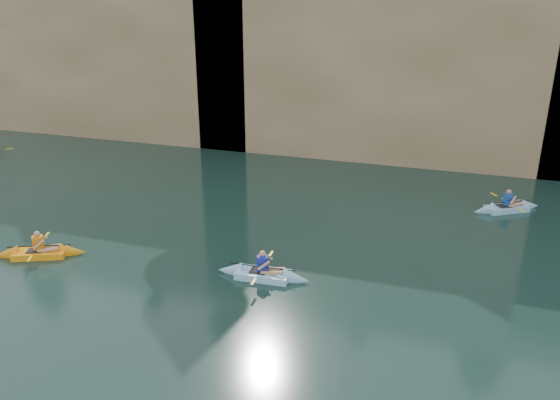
% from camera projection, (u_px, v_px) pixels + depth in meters
% --- Properties ---
extents(cliff, '(70.00, 16.00, 12.00)m').
position_uv_depth(cliff, '(390.00, 40.00, 36.08)').
color(cliff, tan).
rests_on(cliff, ground).
extents(cliff_slab_west, '(26.00, 2.40, 10.56)m').
position_uv_depth(cliff_slab_west, '(66.00, 53.00, 35.63)').
color(cliff_slab_west, tan).
rests_on(cliff_slab_west, ground).
extents(cliff_slab_center, '(24.00, 2.40, 11.40)m').
position_uv_depth(cliff_slab_center, '(409.00, 58.00, 29.03)').
color(cliff_slab_center, tan).
rests_on(cliff_slab_center, ground).
extents(sea_cave_west, '(4.50, 1.00, 4.00)m').
position_uv_depth(sea_cave_west, '(92.00, 106.00, 35.63)').
color(sea_cave_west, black).
rests_on(sea_cave_west, ground).
extents(sea_cave_center, '(3.50, 1.00, 3.20)m').
position_uv_depth(sea_cave_center, '(297.00, 128.00, 31.67)').
color(sea_cave_center, black).
rests_on(sea_cave_center, ground).
extents(kayaker_orange, '(3.25, 2.24, 1.23)m').
position_uv_depth(kayaker_orange, '(40.00, 253.00, 19.69)').
color(kayaker_orange, orange).
rests_on(kayaker_orange, ground).
extents(kayaker_ltblue_near, '(3.21, 2.46, 1.25)m').
position_uv_depth(kayaker_ltblue_near, '(263.00, 274.00, 18.18)').
color(kayaker_ltblue_near, '#95D0FA').
rests_on(kayaker_ltblue_near, ground).
extents(kayaker_ltblue_mid, '(3.12, 2.35, 1.23)m').
position_uv_depth(kayaker_ltblue_mid, '(507.00, 208.00, 23.81)').
color(kayaker_ltblue_mid, '#80B8D6').
rests_on(kayaker_ltblue_mid, ground).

